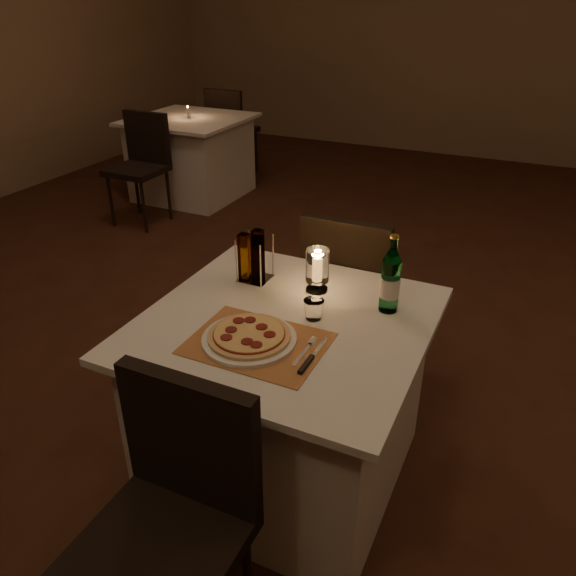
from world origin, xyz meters
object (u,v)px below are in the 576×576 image
at_px(chair_far, 350,283).
at_px(neighbor_table_left, 192,157).
at_px(water_bottle, 390,281).
at_px(plate, 249,339).
at_px(hurricane_candle, 317,267).
at_px(main_table, 286,400).
at_px(tumbler, 314,309).
at_px(chair_near, 174,502).
at_px(pizza, 249,335).

xyz_separation_m(chair_far, neighbor_table_left, (-2.33, 2.12, -0.18)).
bearing_deg(water_bottle, plate, -131.86).
bearing_deg(chair_far, plate, -93.20).
relative_size(hurricane_candle, neighbor_table_left, 0.17).
xyz_separation_m(water_bottle, neighbor_table_left, (-2.64, 2.61, -0.49)).
bearing_deg(main_table, tumbler, 30.77).
bearing_deg(hurricane_candle, water_bottle, -5.74).
bearing_deg(tumbler, main_table, -149.23).
relative_size(main_table, water_bottle, 3.34).
bearing_deg(neighbor_table_left, chair_near, -56.70).
xyz_separation_m(plate, tumbler, (0.14, 0.23, 0.03)).
bearing_deg(hurricane_candle, plate, -98.58).
bearing_deg(water_bottle, main_table, -144.30).
xyz_separation_m(pizza, neighbor_table_left, (-2.28, 3.01, -0.39)).
bearing_deg(tumbler, neighbor_table_left, 130.99).
xyz_separation_m(tumbler, water_bottle, (0.23, 0.17, 0.08)).
height_order(plate, tumbler, tumbler).
xyz_separation_m(plate, neighbor_table_left, (-2.28, 3.01, -0.38)).
relative_size(main_table, hurricane_candle, 5.73).
bearing_deg(pizza, neighbor_table_left, 127.11).
bearing_deg(tumbler, pizza, -120.56).
bearing_deg(chair_far, pizza, -93.21).
relative_size(water_bottle, hurricane_candle, 1.71).
xyz_separation_m(chair_far, tumbler, (0.09, -0.66, 0.23)).
height_order(chair_far, neighbor_table_left, chair_far).
distance_m(chair_near, water_bottle, 1.04).
distance_m(chair_far, water_bottle, 0.66).
relative_size(chair_near, water_bottle, 3.01).
relative_size(chair_near, hurricane_candle, 5.16).
xyz_separation_m(water_bottle, hurricane_candle, (-0.30, 0.03, -0.02)).
height_order(chair_near, pizza, chair_near).
bearing_deg(main_table, chair_far, 90.00).
distance_m(main_table, pizza, 0.44).
bearing_deg(main_table, pizza, -105.58).
bearing_deg(chair_near, tumbler, 83.55).
distance_m(pizza, hurricane_candle, 0.45).
height_order(chair_near, plate, chair_near).
height_order(chair_far, pizza, chair_far).
bearing_deg(pizza, chair_near, -84.63).
bearing_deg(hurricane_candle, tumbler, -70.68).
xyz_separation_m(pizza, water_bottle, (0.36, 0.40, 0.09)).
relative_size(chair_near, plate, 2.81).
xyz_separation_m(plate, water_bottle, (0.36, 0.40, 0.11)).
distance_m(tumbler, hurricane_candle, 0.22).
xyz_separation_m(main_table, chair_far, (-0.00, 0.71, 0.18)).
height_order(pizza, water_bottle, water_bottle).
distance_m(water_bottle, neighbor_table_left, 3.74).
xyz_separation_m(chair_far, pizza, (-0.05, -0.89, 0.22)).
bearing_deg(neighbor_table_left, plate, -52.88).
bearing_deg(neighbor_table_left, main_table, -50.56).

